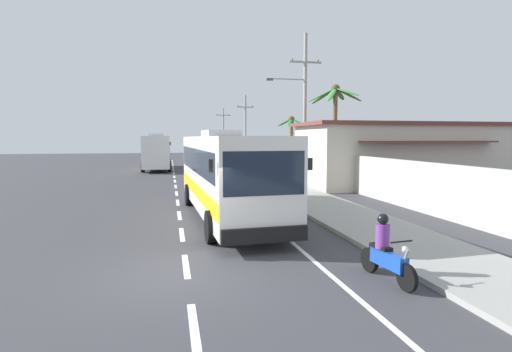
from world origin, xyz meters
The scene contains 14 objects.
ground_plane centered at (0.00, 0.00, 0.00)m, with size 160.00×160.00×0.00m, color #3A3A3F.
sidewalk_kerb centered at (6.80, 10.00, 0.07)m, with size 3.20×90.00×0.14m, color #999993.
lane_markings centered at (2.01, 14.84, 0.00)m, with size 3.53×71.20×0.01m.
boundary_wall centered at (10.60, 14.00, 1.12)m, with size 0.24×60.00×2.24m, color #B2B2AD.
coach_bus_foreground centered at (1.93, 6.92, 1.89)m, with size 3.38×11.51×3.63m.
coach_bus_far_lane centered at (-1.66, 33.33, 1.95)m, with size 3.02×10.77×3.74m.
motorcycle_beside_bus centered at (4.07, 16.65, 0.64)m, with size 0.56×1.96×1.55m.
motorcycle_trailing centered at (4.50, -1.25, 0.64)m, with size 0.56×1.96×1.55m.
utility_pole_mid centered at (8.74, 17.13, 5.46)m, with size 3.88×0.24×10.37m.
utility_pole_far centered at (8.39, 36.98, 4.28)m, with size 2.06×0.24×8.21m.
utility_pole_distant centered at (8.44, 56.82, 4.26)m, with size 2.41×0.24×8.09m.
palm_nearest centered at (9.76, 23.26, 3.58)m, with size 2.71×2.67×5.13m.
palm_second centered at (9.58, 13.68, 4.72)m, with size 3.62×3.41×6.54m.
roadside_building centered at (15.24, 15.71, 2.18)m, with size 13.91×7.04×4.32m.
Camera 1 is at (-0.36, -9.49, 3.31)m, focal length 28.16 mm.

